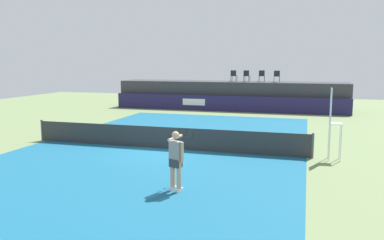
{
  "coord_description": "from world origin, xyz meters",
  "views": [
    {
      "loc": [
        5.91,
        -15.63,
        3.73
      ],
      "look_at": [
        0.7,
        2.0,
        1.0
      ],
      "focal_mm": 36.57,
      "sensor_mm": 36.0,
      "label": 1
    }
  ],
  "objects_px": {
    "spectator_chair_left": "(247,75)",
    "umpire_chair": "(333,119)",
    "spectator_chair_center": "(262,75)",
    "spectator_chair_right": "(277,76)",
    "tennis_player": "(176,159)",
    "net_post_far": "(313,146)",
    "spectator_chair_far_left": "(234,75)",
    "net_post_near": "(42,130)"
  },
  "relations": [
    {
      "from": "spectator_chair_left",
      "to": "umpire_chair",
      "type": "distance_m",
      "value": 16.29
    },
    {
      "from": "spectator_chair_center",
      "to": "spectator_chair_right",
      "type": "bearing_deg",
      "value": -18.27
    },
    {
      "from": "umpire_chair",
      "to": "tennis_player",
      "type": "xyz_separation_m",
      "value": [
        -4.55,
        -5.18,
        -0.63
      ]
    },
    {
      "from": "tennis_player",
      "to": "net_post_far",
      "type": "bearing_deg",
      "value": 53.39
    },
    {
      "from": "spectator_chair_far_left",
      "to": "spectator_chair_right",
      "type": "relative_size",
      "value": 1.0
    },
    {
      "from": "spectator_chair_left",
      "to": "net_post_near",
      "type": "bearing_deg",
      "value": -116.12
    },
    {
      "from": "spectator_chair_far_left",
      "to": "spectator_chair_left",
      "type": "xyz_separation_m",
      "value": [
        0.99,
        0.21,
        0.0
      ]
    },
    {
      "from": "spectator_chair_left",
      "to": "net_post_far",
      "type": "height_order",
      "value": "spectator_chair_left"
    },
    {
      "from": "spectator_chair_right",
      "to": "spectator_chair_far_left",
      "type": "bearing_deg",
      "value": 179.69
    },
    {
      "from": "spectator_chair_center",
      "to": "net_post_near",
      "type": "distance_m",
      "value": 17.81
    },
    {
      "from": "spectator_chair_left",
      "to": "spectator_chair_right",
      "type": "bearing_deg",
      "value": -5.45
    },
    {
      "from": "net_post_near",
      "to": "spectator_chair_right",
      "type": "bearing_deg",
      "value": 56.82
    },
    {
      "from": "net_post_far",
      "to": "net_post_near",
      "type": "bearing_deg",
      "value": 180.0
    },
    {
      "from": "spectator_chair_center",
      "to": "spectator_chair_right",
      "type": "distance_m",
      "value": 1.25
    },
    {
      "from": "umpire_chair",
      "to": "tennis_player",
      "type": "height_order",
      "value": "umpire_chair"
    },
    {
      "from": "spectator_chair_center",
      "to": "tennis_player",
      "type": "bearing_deg",
      "value": -90.26
    },
    {
      "from": "spectator_chair_right",
      "to": "net_post_far",
      "type": "xyz_separation_m",
      "value": [
        2.57,
        -15.03,
        -2.19
      ]
    },
    {
      "from": "spectator_chair_right",
      "to": "net_post_near",
      "type": "height_order",
      "value": "spectator_chair_right"
    },
    {
      "from": "spectator_chair_left",
      "to": "net_post_far",
      "type": "distance_m",
      "value": 16.18
    },
    {
      "from": "spectator_chair_far_left",
      "to": "spectator_chair_left",
      "type": "distance_m",
      "value": 1.01
    },
    {
      "from": "spectator_chair_far_left",
      "to": "spectator_chair_center",
      "type": "bearing_deg",
      "value": 9.85
    },
    {
      "from": "spectator_chair_center",
      "to": "umpire_chair",
      "type": "height_order",
      "value": "spectator_chair_center"
    },
    {
      "from": "spectator_chair_left",
      "to": "spectator_chair_far_left",
      "type": "bearing_deg",
      "value": -168.26
    },
    {
      "from": "net_post_far",
      "to": "spectator_chair_left",
      "type": "bearing_deg",
      "value": 107.88
    },
    {
      "from": "net_post_near",
      "to": "tennis_player",
      "type": "bearing_deg",
      "value": -31.25
    },
    {
      "from": "net_post_near",
      "to": "net_post_far",
      "type": "bearing_deg",
      "value": 0.0
    },
    {
      "from": "spectator_chair_left",
      "to": "spectator_chair_right",
      "type": "distance_m",
      "value": 2.36
    },
    {
      "from": "spectator_chair_center",
      "to": "tennis_player",
      "type": "xyz_separation_m",
      "value": [
        -0.09,
        -20.61,
        -1.73
      ]
    },
    {
      "from": "spectator_chair_far_left",
      "to": "umpire_chair",
      "type": "xyz_separation_m",
      "value": [
        6.6,
        -15.05,
        -1.11
      ]
    },
    {
      "from": "spectator_chair_left",
      "to": "tennis_player",
      "type": "distance_m",
      "value": 20.54
    },
    {
      "from": "spectator_chair_left",
      "to": "spectator_chair_right",
      "type": "height_order",
      "value": "same"
    },
    {
      "from": "umpire_chair",
      "to": "net_post_near",
      "type": "relative_size",
      "value": 2.76
    },
    {
      "from": "net_post_far",
      "to": "spectator_chair_right",
      "type": "bearing_deg",
      "value": 99.72
    },
    {
      "from": "net_post_near",
      "to": "net_post_far",
      "type": "relative_size",
      "value": 1.0
    },
    {
      "from": "umpire_chair",
      "to": "net_post_far",
      "type": "xyz_separation_m",
      "value": [
        -0.69,
        0.0,
        -1.09
      ]
    },
    {
      "from": "umpire_chair",
      "to": "net_post_near",
      "type": "distance_m",
      "value": 13.14
    },
    {
      "from": "umpire_chair",
      "to": "spectator_chair_center",
      "type": "bearing_deg",
      "value": 106.1
    },
    {
      "from": "spectator_chair_far_left",
      "to": "umpire_chair",
      "type": "bearing_deg",
      "value": -66.31
    },
    {
      "from": "umpire_chair",
      "to": "net_post_near",
      "type": "bearing_deg",
      "value": 179.98
    },
    {
      "from": "net_post_near",
      "to": "net_post_far",
      "type": "height_order",
      "value": "same"
    },
    {
      "from": "spectator_chair_left",
      "to": "net_post_far",
      "type": "relative_size",
      "value": 0.89
    },
    {
      "from": "spectator_chair_right",
      "to": "net_post_far",
      "type": "height_order",
      "value": "spectator_chair_right"
    }
  ]
}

